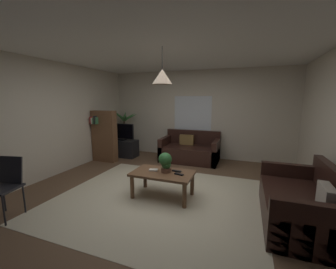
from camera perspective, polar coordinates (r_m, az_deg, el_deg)
name	(u,v)px	position (r m, az deg, el deg)	size (l,w,h in m)	color
floor	(162,194)	(3.98, -1.58, -15.92)	(5.27, 5.43, 0.02)	brown
rug	(158,198)	(3.81, -2.76, -16.93)	(3.43, 2.99, 0.01)	beige
wall_back	(197,114)	(6.24, 7.94, 5.42)	(5.39, 0.06, 2.53)	beige
wall_left	(48,120)	(5.24, -29.84, 3.49)	(0.06, 5.43, 2.53)	beige
ceiling	(162,47)	(3.69, -1.77, 22.65)	(5.27, 5.43, 0.02)	white
window_pane	(193,114)	(6.23, 6.68, 5.64)	(1.11, 0.01, 1.02)	white
couch_under_window	(190,151)	(5.89, 5.98, -4.55)	(1.56, 0.89, 0.82)	black
couch_right_side	(301,205)	(3.52, 32.53, -15.94)	(0.89, 1.55, 0.82)	black
coffee_table	(163,176)	(3.73, -1.45, -11.26)	(1.06, 0.62, 0.45)	brown
book_on_table_0	(153,170)	(3.79, -3.99, -9.59)	(0.15, 0.10, 0.02)	beige
remote_on_table_0	(179,174)	(3.59, 2.99, -10.72)	(0.05, 0.16, 0.02)	black
remote_on_table_1	(177,171)	(3.73, 2.39, -9.90)	(0.05, 0.16, 0.02)	black
potted_plant_on_table	(166,161)	(3.65, -0.64, -7.28)	(0.23, 0.23, 0.35)	brown
tv_stand	(123,148)	(6.48, -12.24, -3.63)	(0.90, 0.44, 0.50)	black
tv	(122,132)	(6.37, -12.50, 0.74)	(0.79, 0.16, 0.49)	black
potted_palm_corner	(124,132)	(6.87, -11.75, 0.65)	(0.95, 0.69, 1.39)	beige
bookshelf_corner	(104,136)	(6.01, -16.98, -0.36)	(0.70, 0.31, 1.40)	brown
folding_chair	(6,183)	(3.89, -37.83, -10.39)	(0.48, 0.49, 0.87)	black
pendant_lamp	(162,77)	(3.51, -1.57, 15.46)	(0.33, 0.33, 0.59)	black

